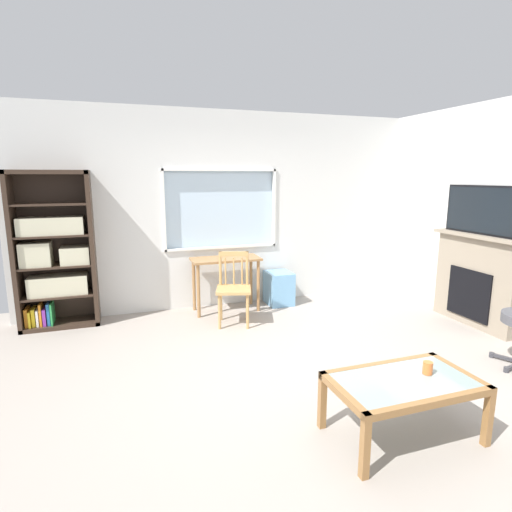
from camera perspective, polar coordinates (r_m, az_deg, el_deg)
The scene contains 10 objects.
ground at distance 3.99m, azimuth 4.99°, elevation -16.41°, with size 6.57×5.78×0.02m, color #9E9389.
wall_back_with_window at distance 5.83m, azimuth -4.25°, elevation 6.33°, with size 5.57×0.15×2.71m.
bookshelf at distance 5.51m, azimuth -26.23°, elevation 0.12°, with size 0.90×0.38×1.90m.
desk_under_window at distance 5.58m, azimuth -4.22°, elevation -1.61°, with size 0.92×0.42×0.74m.
wooden_chair at distance 5.12m, azimuth -3.11°, elevation -4.41°, with size 0.52×0.51×0.90m.
plastic_drawer_unit at distance 5.96m, azimuth 3.19°, elevation -4.46°, with size 0.35×0.40×0.47m, color #72ADDB.
fireplace at distance 5.74m, azimuth 28.24°, elevation -2.94°, with size 0.26×1.23×1.14m.
tv at distance 5.60m, azimuth 28.92°, elevation 5.61°, with size 0.06×1.04×0.58m.
coffee_table at distance 3.19m, azimuth 19.85°, elevation -16.84°, with size 1.02×0.60×0.44m.
sippy_cup at distance 3.28m, azimuth 22.75°, elevation -14.13°, with size 0.07×0.07×0.09m, color orange.
Camera 1 is at (-1.45, -3.23, 1.83)m, focal length 28.78 mm.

